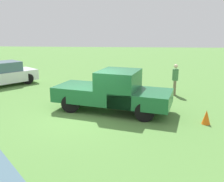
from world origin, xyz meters
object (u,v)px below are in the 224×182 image
at_px(person_bystander, 175,78).
at_px(traffic_cone, 206,117).
at_px(pickup_truck, 115,90).
at_px(sedan_near, 1,75).

height_order(person_bystander, traffic_cone, person_bystander).
distance_m(pickup_truck, sedan_near, 8.71).
xyz_separation_m(sedan_near, traffic_cone, (-11.05, 5.63, -0.43)).
relative_size(sedan_near, traffic_cone, 8.02).
relative_size(pickup_truck, sedan_near, 1.21).
xyz_separation_m(pickup_truck, sedan_near, (7.50, -4.42, -0.24)).
relative_size(pickup_truck, traffic_cone, 9.69).
height_order(pickup_truck, sedan_near, pickup_truck).
distance_m(pickup_truck, traffic_cone, 3.81).
height_order(sedan_near, traffic_cone, sedan_near).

